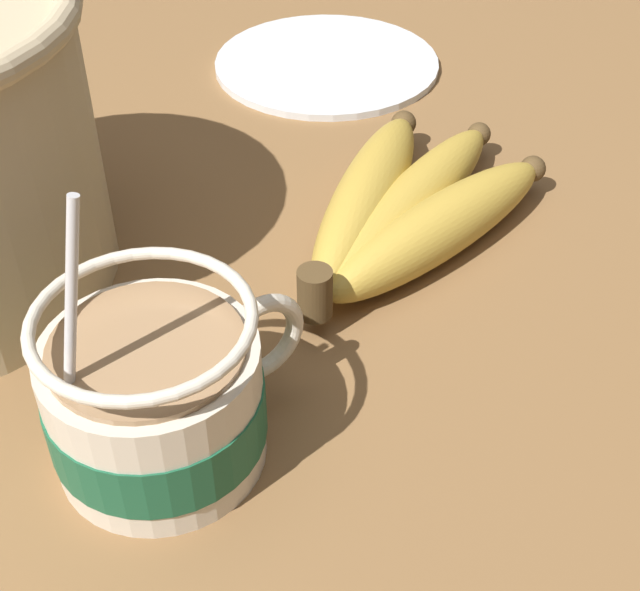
{
  "coord_description": "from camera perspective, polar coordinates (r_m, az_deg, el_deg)",
  "views": [
    {
      "loc": [
        -13.72,
        -26.23,
        38.75
      ],
      "look_at": [
        7.72,
        2.89,
        7.94
      ],
      "focal_mm": 50.0,
      "sensor_mm": 36.0,
      "label": 1
    }
  ],
  "objects": [
    {
      "name": "table",
      "position": [
        0.47,
        -5.58,
        -11.01
      ],
      "size": [
        125.55,
        125.55,
        3.98
      ],
      "color": "brown",
      "rests_on": "ground"
    },
    {
      "name": "banana_bunch",
      "position": [
        0.58,
        5.41,
        5.53
      ],
      "size": [
        22.61,
        16.05,
        4.43
      ],
      "color": "#4C381E",
      "rests_on": "table"
    },
    {
      "name": "coffee_mug",
      "position": [
        0.43,
        -10.38,
        -6.49
      ],
      "size": [
        13.75,
        10.45,
        16.12
      ],
      "color": "beige",
      "rests_on": "table"
    },
    {
      "name": "small_plate",
      "position": [
        0.79,
        0.43,
        14.64
      ],
      "size": [
        19.23,
        19.23,
        0.6
      ],
      "color": "silver",
      "rests_on": "table"
    }
  ]
}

